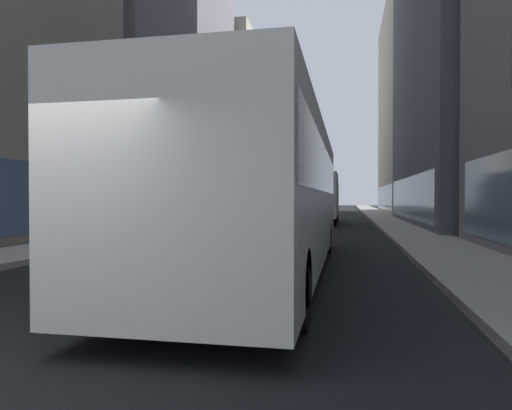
{
  "coord_description": "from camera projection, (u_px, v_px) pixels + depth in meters",
  "views": [
    {
      "loc": [
        2.92,
        -3.47,
        1.6
      ],
      "look_at": [
        0.48,
        8.82,
        1.4
      ],
      "focal_mm": 32.26,
      "sensor_mm": 36.0,
      "label": 1
    }
  ],
  "objects": [
    {
      "name": "building_left_mid",
      "position": [
        149.0,
        13.0,
        34.85
      ],
      "size": [
        8.12,
        21.22,
        31.27
      ],
      "color": "slate",
      "rests_on": "ground"
    },
    {
      "name": "ground_plane",
      "position": [
        311.0,
        217.0,
        38.33
      ],
      "size": [
        120.0,
        120.0,
        0.0
      ],
      "primitive_type": "plane",
      "color": "black"
    },
    {
      "name": "sidewalk_left",
      "position": [
        245.0,
        215.0,
        39.44
      ],
      "size": [
        2.4,
        110.0,
        0.15
      ],
      "primitive_type": "cube",
      "color": "#ADA89E",
      "rests_on": "ground"
    },
    {
      "name": "dalmatian_dog",
      "position": [
        62.0,
        285.0,
        5.68
      ],
      "size": [
        0.22,
        0.96,
        0.72
      ],
      "color": "white",
      "rests_on": "ground"
    },
    {
      "name": "building_left_far",
      "position": [
        222.0,
        131.0,
        55.41
      ],
      "size": [
        10.21,
        19.26,
        19.34
      ],
      "color": "#B2A893",
      "rests_on": "ground"
    },
    {
      "name": "sidewalk_right",
      "position": [
        382.0,
        216.0,
        37.22
      ],
      "size": [
        2.4,
        110.0,
        0.15
      ],
      "primitive_type": "cube",
      "color": "gray",
      "rests_on": "ground"
    },
    {
      "name": "car_blue_hatchback",
      "position": [
        254.0,
        215.0,
        20.62
      ],
      "size": [
        1.92,
        4.77,
        1.62
      ],
      "color": "#4C6BB7",
      "rests_on": "ground"
    },
    {
      "name": "car_white_van",
      "position": [
        294.0,
        205.0,
        50.3
      ],
      "size": [
        1.76,
        4.15,
        1.62
      ],
      "color": "silver",
      "rests_on": "ground"
    },
    {
      "name": "car_yellow_taxi",
      "position": [
        294.0,
        207.0,
        36.65
      ],
      "size": [
        1.93,
        4.29,
        1.62
      ],
      "color": "yellow",
      "rests_on": "ground"
    },
    {
      "name": "transit_bus",
      "position": [
        265.0,
        189.0,
        9.8
      ],
      "size": [
        2.78,
        11.53,
        3.05
      ],
      "color": "silver",
      "rests_on": "ground"
    },
    {
      "name": "building_right_far",
      "position": [
        439.0,
        108.0,
        45.85
      ],
      "size": [
        10.53,
        19.39,
        21.21
      ],
      "color": "#B2A893",
      "rests_on": "ground"
    },
    {
      "name": "box_truck",
      "position": [
        319.0,
        197.0,
        28.55
      ],
      "size": [
        2.3,
        7.5,
        3.05
      ],
      "color": "silver",
      "rests_on": "ground"
    }
  ]
}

